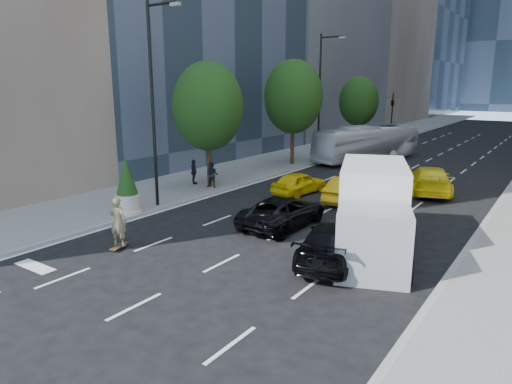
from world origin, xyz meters
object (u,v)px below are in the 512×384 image
Objects in this scene: black_sedan_mercedes at (334,242)px; skateboarder at (118,225)px; city_bus at (367,144)px; planter_shrub at (127,186)px; box_truck at (373,209)px; black_sedan_lincoln at (283,212)px.

skateboarder is at bearing 13.04° from black_sedan_mercedes.
planter_shrub is at bearing -79.01° from city_bus.
city_bus is 21.72m from box_truck.
skateboarder is 0.39× the size of black_sedan_mercedes.
black_sedan_lincoln is 7.68m from planter_shrub.
black_sedan_mercedes is 0.47× the size of city_bus.
black_sedan_lincoln is 0.68× the size of box_truck.
box_truck reaches higher than planter_shrub.
black_sedan_lincoln is (3.70, 6.12, -0.29)m from skateboarder.
box_truck is at bearing -48.46° from city_bus.
planter_shrub is (-11.49, -2.11, -0.19)m from box_truck.
black_sedan_lincoln is 4.50m from black_sedan_mercedes.
planter_shrub is at bearing -11.25° from black_sedan_mercedes.
skateboarder is at bearing -44.10° from planter_shrub.
skateboarder is 9.75m from box_truck.
skateboarder is 0.18× the size of city_bus.
black_sedan_lincoln is at bearing -59.55° from city_bus.
box_truck reaches higher than city_bus.
planter_shrub is at bearing -61.05° from skateboarder.
black_sedan_mercedes reaches higher than black_sedan_lincoln.
black_sedan_lincoln is 4.55m from box_truck.
black_sedan_mercedes is 1.81× the size of planter_shrub.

